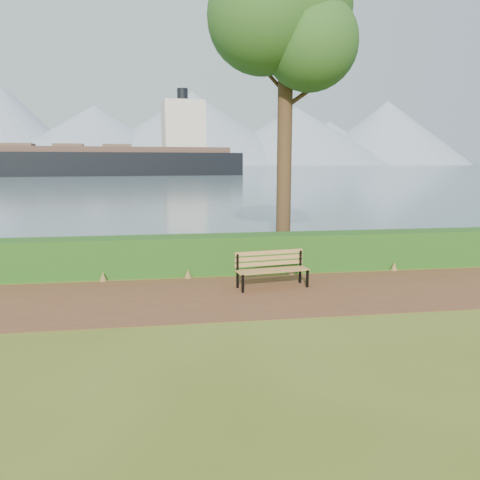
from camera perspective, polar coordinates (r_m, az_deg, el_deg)
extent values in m
plane|color=#505C1A|center=(10.18, 0.38, -7.25)|extent=(140.00, 140.00, 0.00)
cube|color=brown|center=(10.46, 0.12, -6.76)|extent=(40.00, 3.40, 0.01)
cube|color=#153F12|center=(12.56, -1.48, -1.66)|extent=(32.00, 0.85, 1.00)
cube|color=#476173|center=(269.64, -8.40, 8.83)|extent=(700.00, 510.00, 0.00)
cone|color=#8092AB|center=(409.37, -17.22, 12.09)|extent=(160.00, 160.00, 48.00)
cone|color=#8092AB|center=(416.13, -5.80, 13.37)|extent=(190.00, 190.00, 62.00)
cone|color=#8092AB|center=(425.11, 6.75, 12.47)|extent=(170.00, 170.00, 50.00)
cone|color=#8092AB|center=(466.23, 17.41, 12.33)|extent=(150.00, 150.00, 58.00)
cone|color=#8092AB|center=(439.94, -9.92, 11.31)|extent=(120.00, 120.00, 35.00)
cone|color=#8092AB|center=(460.60, 10.80, 11.51)|extent=(130.00, 130.00, 40.00)
cube|color=black|center=(10.60, 0.33, -5.36)|extent=(0.06, 0.06, 0.43)
cube|color=black|center=(10.94, -0.32, -3.84)|extent=(0.06, 0.06, 0.82)
cube|color=black|center=(10.75, 0.00, -4.14)|extent=(0.12, 0.50, 0.05)
cube|color=black|center=(11.16, 8.21, -4.70)|extent=(0.06, 0.06, 0.43)
cube|color=black|center=(11.48, 7.35, -3.28)|extent=(0.06, 0.06, 0.82)
cube|color=black|center=(11.30, 7.78, -3.55)|extent=(0.12, 0.50, 0.05)
cube|color=olive|center=(10.83, 4.33, -3.91)|extent=(1.70, 0.33, 0.03)
cube|color=olive|center=(10.94, 4.11, -3.77)|extent=(1.70, 0.33, 0.03)
cube|color=olive|center=(11.05, 3.88, -3.63)|extent=(1.70, 0.33, 0.03)
cube|color=olive|center=(11.16, 3.67, -3.50)|extent=(1.70, 0.33, 0.03)
cube|color=olive|center=(11.18, 3.57, -2.86)|extent=(1.70, 0.28, 0.10)
cube|color=olive|center=(11.15, 3.58, -2.20)|extent=(1.70, 0.28, 0.10)
cube|color=olive|center=(11.13, 3.58, -1.53)|extent=(1.70, 0.28, 0.10)
cylinder|color=#321D14|center=(14.39, 5.48, 13.66)|extent=(0.44, 0.44, 7.97)
sphere|color=#1B4F1A|center=(15.01, 5.70, 26.41)|extent=(3.76, 3.76, 3.76)
sphere|color=#1B4F1A|center=(15.61, 8.39, 23.16)|extent=(2.88, 2.88, 2.88)
sphere|color=#1B4F1A|center=(14.28, 2.80, 25.48)|extent=(3.10, 3.10, 3.10)
sphere|color=#1B4F1A|center=(14.25, 8.60, 22.66)|extent=(2.66, 2.66, 2.66)
cylinder|color=#321D14|center=(14.61, 7.52, 17.06)|extent=(1.16, 0.13, 0.87)
cylinder|color=#321D14|center=(14.58, 3.67, 19.34)|extent=(0.90, 0.42, 0.80)
cube|color=black|center=(103.29, -18.72, 8.22)|extent=(67.30, 18.35, 6.65)
cube|color=#4E382F|center=(103.31, -18.84, 10.38)|extent=(61.89, 16.68, 1.14)
cube|color=silver|center=(104.62, -6.95, 13.61)|extent=(9.43, 8.81, 10.45)
cylinder|color=black|center=(105.25, -7.02, 16.96)|extent=(2.28, 2.28, 3.33)
cube|color=brown|center=(104.62, -25.42, 10.37)|extent=(6.41, 6.91, 0.76)
cube|color=brown|center=(103.48, -20.15, 10.73)|extent=(6.41, 6.91, 0.76)
cube|color=brown|center=(103.20, -14.79, 10.99)|extent=(6.41, 6.91, 0.76)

